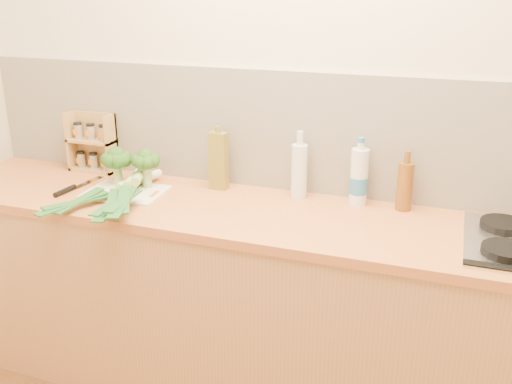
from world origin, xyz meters
TOP-DOWN VIEW (x-y plane):
  - room_shell at (0.00, 1.49)m, footprint 3.50×3.50m
  - counter at (0.00, 1.20)m, footprint 3.20×0.62m
  - chopping_board at (-0.72, 1.19)m, footprint 0.36×0.28m
  - broccoli_left at (-0.80, 1.27)m, footprint 0.14×0.15m
  - broccoli_right at (-0.65, 1.28)m, footprint 0.13×0.13m
  - leek_front at (-0.74, 1.17)m, footprint 0.24×0.65m
  - leek_mid at (-0.68, 1.15)m, footprint 0.23×0.64m
  - leek_back at (-0.65, 1.17)m, footprint 0.27×0.66m
  - chefs_knife at (-0.97, 1.14)m, footprint 0.06×0.32m
  - spice_rack at (-1.04, 1.44)m, footprint 0.24×0.10m
  - oil_tin at (-0.34, 1.40)m, footprint 0.08×0.05m
  - glass_bottle at (0.03, 1.41)m, footprint 0.07×0.07m
  - amber_bottle at (0.48, 1.41)m, footprint 0.06×0.06m
  - water_bottle at (0.29, 1.42)m, footprint 0.08×0.08m

SIDE VIEW (x-z plane):
  - counter at x=0.00m, z-range 0.00..0.90m
  - chopping_board at x=-0.72m, z-range 0.90..0.91m
  - chefs_knife at x=-0.97m, z-range 0.90..0.92m
  - leek_front at x=-0.74m, z-range 0.91..0.95m
  - leek_mid at x=-0.68m, z-range 0.93..0.97m
  - leek_back at x=-0.65m, z-range 0.95..0.99m
  - amber_bottle at x=0.48m, z-range 0.88..1.13m
  - water_bottle at x=0.29m, z-range 0.88..1.15m
  - glass_bottle at x=0.03m, z-range 0.88..1.17m
  - spice_rack at x=-1.04m, z-range 0.88..1.17m
  - broccoli_left at x=-0.80m, z-range 0.94..1.12m
  - broccoli_right at x=-0.65m, z-range 0.94..1.12m
  - oil_tin at x=-0.34m, z-range 0.89..1.18m
  - room_shell at x=0.00m, z-range -0.58..2.92m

